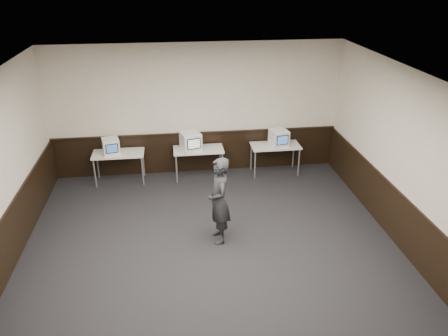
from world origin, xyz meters
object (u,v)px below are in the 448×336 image
(emac_right, at_px, (279,138))
(desk_center, at_px, (199,152))
(desk_right, at_px, (275,148))
(emac_left, at_px, (111,146))
(desk_left, at_px, (118,156))
(emac_center, at_px, (191,141))
(person, at_px, (219,201))

(emac_right, bearing_deg, desk_center, 168.56)
(desk_right, xyz_separation_m, emac_left, (-3.94, -0.04, 0.26))
(emac_right, bearing_deg, emac_left, 169.69)
(desk_left, bearing_deg, emac_center, -1.47)
(desk_left, distance_m, desk_center, 1.90)
(emac_left, bearing_deg, desk_right, -12.07)
(emac_right, bearing_deg, desk_right, 136.95)
(desk_center, xyz_separation_m, emac_left, (-2.04, -0.04, 0.26))
(desk_right, bearing_deg, desk_left, 180.00)
(desk_center, height_order, emac_center, emac_center)
(desk_left, xyz_separation_m, desk_right, (3.80, 0.00, 0.00))
(desk_center, xyz_separation_m, person, (0.18, -2.75, 0.16))
(desk_left, xyz_separation_m, emac_center, (1.72, -0.04, 0.29))
(desk_center, distance_m, emac_left, 2.06)
(emac_center, bearing_deg, person, -98.10)
(emac_right, height_order, person, person)
(desk_right, relative_size, emac_right, 2.45)
(desk_left, xyz_separation_m, person, (2.08, -2.75, 0.16))
(desk_left, height_order, person, person)
(emac_left, height_order, emac_right, emac_right)
(desk_left, height_order, desk_right, same)
(desk_center, bearing_deg, emac_center, -166.31)
(desk_left, height_order, emac_right, emac_right)
(emac_left, distance_m, emac_center, 1.86)
(desk_right, relative_size, person, 0.71)
(desk_center, distance_m, emac_right, 1.98)
(desk_left, relative_size, emac_right, 2.45)
(desk_left, distance_m, emac_right, 3.88)
(desk_left, bearing_deg, person, -52.96)
(desk_center, bearing_deg, person, -86.34)
(person, bearing_deg, desk_center, 178.69)
(emac_left, bearing_deg, person, -63.35)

